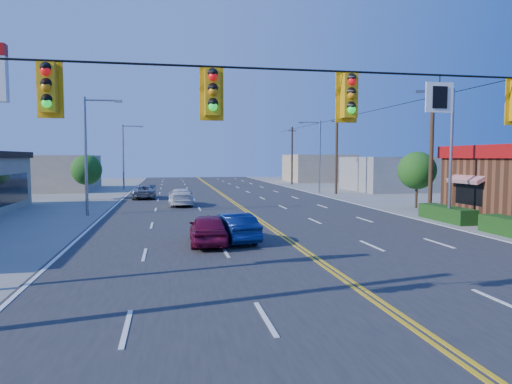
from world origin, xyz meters
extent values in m
plane|color=gray|center=(0.00, 0.00, 0.00)|extent=(160.00, 160.00, 0.00)
cube|color=#2D2D30|center=(0.00, 20.00, 0.03)|extent=(20.00, 120.00, 0.06)
cylinder|color=black|center=(0.00, 0.00, 6.00)|extent=(24.00, 0.05, 0.05)
cube|color=white|center=(1.20, 0.00, 5.45)|extent=(0.75, 0.04, 0.75)
cube|color=#D89E0C|center=(-8.00, 0.00, 5.42)|extent=(0.55, 0.34, 1.25)
cube|color=#D89E0C|center=(-4.50, 0.00, 5.42)|extent=(0.55, 0.34, 1.25)
cube|color=#D89E0C|center=(-1.20, 0.00, 5.42)|extent=(0.55, 0.34, 1.25)
cube|color=#194214|center=(11.50, 12.00, 0.45)|extent=(1.20, 9.00, 0.90)
cylinder|color=gray|center=(11.00, 14.00, 4.00)|extent=(0.20, 0.20, 8.00)
cylinder|color=gray|center=(9.90, 14.00, 7.80)|extent=(2.20, 0.12, 0.12)
cube|color=gray|center=(8.80, 14.00, 7.75)|extent=(0.50, 0.25, 0.15)
cylinder|color=gray|center=(11.00, 38.00, 4.00)|extent=(0.20, 0.20, 8.00)
cylinder|color=gray|center=(9.90, 38.00, 7.80)|extent=(2.20, 0.12, 0.12)
cube|color=gray|center=(8.80, 38.00, 7.75)|extent=(0.50, 0.25, 0.15)
cylinder|color=gray|center=(-11.00, 22.00, 4.00)|extent=(0.20, 0.20, 8.00)
cylinder|color=gray|center=(-9.90, 22.00, 7.80)|extent=(2.20, 0.12, 0.12)
cube|color=gray|center=(-8.80, 22.00, 7.75)|extent=(0.50, 0.25, 0.15)
cylinder|color=gray|center=(-11.00, 48.00, 4.00)|extent=(0.20, 0.20, 8.00)
cylinder|color=gray|center=(-9.90, 48.00, 7.80)|extent=(2.20, 0.12, 0.12)
cube|color=gray|center=(-8.80, 48.00, 7.75)|extent=(0.50, 0.25, 0.15)
cylinder|color=#47301E|center=(12.20, 18.00, 4.20)|extent=(0.28, 0.28, 8.40)
cylinder|color=#47301E|center=(12.20, 36.00, 4.20)|extent=(0.28, 0.28, 8.40)
cylinder|color=#47301E|center=(12.20, 54.00, 4.20)|extent=(0.28, 0.28, 8.40)
cylinder|color=#47301E|center=(13.50, 22.00, 1.05)|extent=(0.20, 0.20, 2.10)
sphere|color=#235B19|center=(13.50, 22.00, 2.94)|extent=(2.94, 2.94, 2.94)
cylinder|color=#47301E|center=(-13.00, 34.00, 1.00)|extent=(0.20, 0.20, 2.00)
sphere|color=#235B19|center=(-13.00, 34.00, 2.80)|extent=(2.80, 2.80, 2.80)
cube|color=gray|center=(22.00, 40.00, 2.00)|extent=(12.00, 10.00, 4.00)
cube|color=tan|center=(-20.00, 48.00, 2.10)|extent=(11.00, 12.00, 4.20)
cube|color=tan|center=(19.00, 62.00, 2.20)|extent=(10.00, 10.00, 4.40)
imported|color=maroon|center=(-3.79, 9.79, 0.69)|extent=(1.78, 4.13, 1.39)
imported|color=navy|center=(-2.60, 10.30, 0.66)|extent=(2.12, 4.21, 1.33)
imported|color=silver|center=(-4.57, 26.77, 0.69)|extent=(1.95, 4.78, 1.38)
imported|color=#96959A|center=(-7.81, 33.80, 0.64)|extent=(2.19, 4.62, 1.27)
camera|label=1|loc=(-5.50, -10.50, 3.95)|focal=32.00mm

